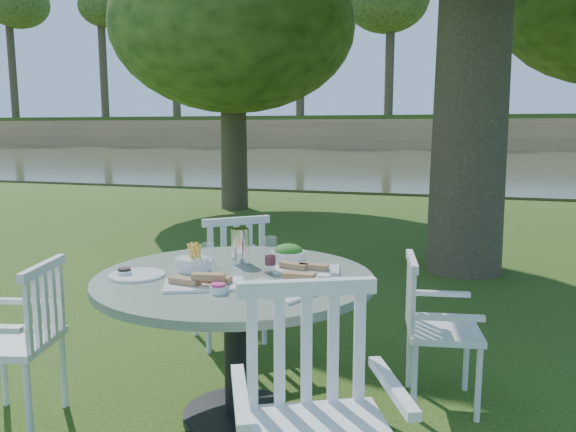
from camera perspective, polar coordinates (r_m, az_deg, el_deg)
name	(u,v)px	position (r m, az deg, el deg)	size (l,w,h in m)	color
ground	(280,332)	(4.30, -0.80, -11.67)	(140.00, 140.00, 0.00)	#1B360B
table	(235,303)	(2.90, -5.40, -8.79)	(1.40, 1.40, 0.78)	black
chair_ne	(428,319)	(3.20, 14.06, -10.11)	(0.45, 0.47, 0.82)	white
chair_nw	(232,270)	(3.93, -5.69, -5.44)	(0.63, 0.63, 0.92)	white
chair_sw	(27,331)	(3.17, -24.95, -10.59)	(0.49, 0.51, 0.85)	white
chair_se	(312,406)	(2.01, 2.46, -18.71)	(0.64, 0.63, 0.98)	white
tableware	(236,264)	(2.92, -5.28, -4.90)	(1.11, 0.84, 0.20)	white
river	(433,162)	(26.90, 14.51, 5.35)	(100.00, 28.00, 0.12)	#363921
far_bank	(453,51)	(45.32, 16.39, 15.77)	(100.00, 18.00, 15.20)	#A37D4C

